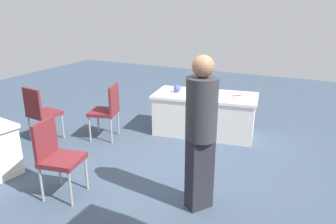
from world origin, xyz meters
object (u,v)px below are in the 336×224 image
Objects in this scene: yarn_ball at (177,88)px; scissors_red at (236,96)px; table_foreground at (205,114)px; laptop_silver at (201,92)px; chair_by_pillar at (107,108)px; chair_tucked_right at (56,154)px; person_presenter at (201,127)px; chair_near_front at (40,111)px.

scissors_red is (-1.02, -0.22, -0.06)m from yarn_ball.
laptop_silver is at bearing 15.10° from table_foreground.
yarn_ball is at bearing 8.51° from table_foreground.
chair_by_pillar reaches higher than table_foreground.
table_foreground is at bearing -28.95° from scissors_red.
scissors_red is at bearing -76.59° from chair_by_pillar.
scissors_red is at bearing -169.49° from laptop_silver.
laptop_silver is (-1.35, -0.93, 0.22)m from chair_by_pillar.
yarn_ball is (0.44, 0.06, 0.03)m from laptop_silver.
scissors_red is at bearing 141.70° from chair_tucked_right.
table_foreground is at bearing -72.35° from chair_by_pillar.
laptop_silver is 0.45m from yarn_ball.
person_presenter is at bearing -135.59° from chair_by_pillar.
chair_tucked_right is (-1.44, 1.12, 0.01)m from chair_near_front.
chair_near_front is at bearing 33.05° from table_foreground.
yarn_ball is at bearing -114.62° from person_presenter.
yarn_ball is at bearing 45.93° from chair_near_front.
laptop_silver is 0.61m from scissors_red.
chair_by_pillar is (-0.93, -0.58, 0.00)m from chair_near_front.
laptop_silver is at bearing -172.57° from yarn_ball.
table_foreground is 2.34m from person_presenter.
yarn_ball is 0.75× the size of scissors_red.
chair_tucked_right is 2.80× the size of laptop_silver.
chair_tucked_right reaches higher than chair_near_front.
chair_by_pillar is at bearing -15.18° from scissors_red.
person_presenter reaches higher than laptop_silver.
chair_tucked_right is 0.54× the size of person_presenter.
person_presenter reaches higher than chair_near_front.
chair_by_pillar is 7.02× the size of yarn_ball.
person_presenter is 2.28m from laptop_silver.
person_presenter is 2.41m from yarn_ball.
chair_near_front is 5.27× the size of scissors_red.
laptop_silver is 1.90× the size of scissors_red.
person_presenter reaches higher than chair_by_pillar.
chair_tucked_right is 2.78m from laptop_silver.
chair_by_pillar is at bearing -84.42° from person_presenter.
chair_by_pillar is 2.79× the size of laptop_silver.
table_foreground is 10.56× the size of scissors_red.
scissors_red is (-0.51, -0.14, 0.36)m from table_foreground.
person_presenter is at bearing 108.02° from table_foreground.
chair_tucked_right is at bearing 67.01° from laptop_silver.
scissors_red is (-1.43, -2.80, 0.18)m from chair_tucked_right.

